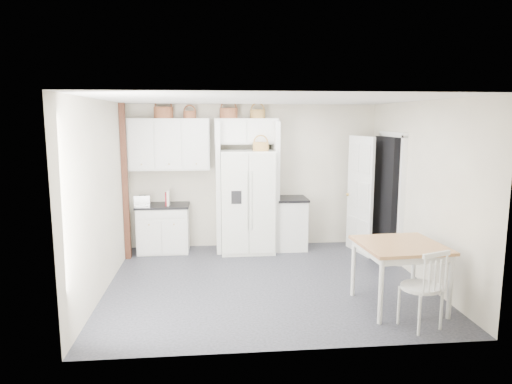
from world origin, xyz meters
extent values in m
plane|color=black|center=(0.00, 0.00, 0.00)|extent=(4.50, 4.50, 0.00)
plane|color=white|center=(0.00, 0.00, 2.60)|extent=(4.50, 4.50, 0.00)
plane|color=#B9AD9B|center=(0.00, 2.00, 1.30)|extent=(4.50, 0.00, 4.50)
plane|color=#B9AD9B|center=(-2.25, 0.00, 1.30)|extent=(0.00, 4.00, 4.00)
plane|color=#B9AD9B|center=(2.25, 0.00, 1.30)|extent=(0.00, 4.00, 4.00)
cube|color=white|center=(-0.15, 1.62, 0.90)|extent=(0.93, 0.75, 1.80)
cube|color=white|center=(-1.64, 1.70, 0.41)|extent=(0.88, 0.55, 0.81)
cube|color=white|center=(0.65, 1.70, 0.45)|extent=(0.51, 0.61, 0.90)
cube|color=#9D613D|center=(1.55, -1.03, 0.41)|extent=(1.04, 1.04, 0.82)
cube|color=white|center=(1.56, -1.61, 0.48)|extent=(0.58, 0.56, 0.95)
cube|color=black|center=(-1.64, 1.70, 0.83)|extent=(0.92, 0.59, 0.04)
cube|color=black|center=(0.65, 1.70, 0.92)|extent=(0.55, 0.65, 0.04)
cube|color=silver|center=(-1.97, 1.62, 0.94)|extent=(0.28, 0.17, 0.18)
cube|color=maroon|center=(-1.57, 1.62, 0.96)|extent=(0.05, 0.15, 0.22)
cube|color=silver|center=(-1.53, 1.62, 0.98)|extent=(0.04, 0.18, 0.26)
cylinder|color=brown|center=(-1.59, 1.83, 2.45)|extent=(0.33, 0.33, 0.20)
cylinder|color=brown|center=(-1.14, 1.83, 2.41)|extent=(0.22, 0.22, 0.13)
cylinder|color=brown|center=(-0.46, 1.83, 2.44)|extent=(0.32, 0.32, 0.18)
cylinder|color=olive|center=(0.05, 1.83, 2.43)|extent=(0.27, 0.27, 0.15)
cylinder|color=olive|center=(0.08, 1.52, 1.87)|extent=(0.27, 0.27, 0.15)
cube|color=white|center=(-1.50, 1.83, 1.90)|extent=(1.40, 0.34, 0.90)
cube|color=white|center=(-0.15, 1.83, 2.12)|extent=(1.12, 0.34, 0.45)
cube|color=white|center=(-0.66, 1.70, 1.15)|extent=(0.08, 0.60, 2.30)
cube|color=white|center=(0.36, 1.70, 1.15)|extent=(0.08, 0.60, 2.30)
cube|color=#331A10|center=(-2.20, 1.35, 1.30)|extent=(0.09, 0.09, 2.60)
cube|color=black|center=(2.16, 1.00, 1.02)|extent=(0.18, 0.85, 2.05)
cube|color=white|center=(1.80, 1.33, 1.02)|extent=(0.21, 0.79, 2.05)
camera|label=1|loc=(-0.76, -6.29, 2.35)|focal=32.00mm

